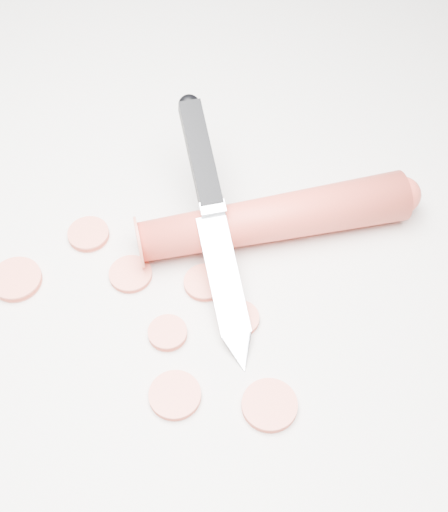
% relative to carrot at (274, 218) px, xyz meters
% --- Properties ---
extents(ground, '(2.40, 2.40, 0.00)m').
position_rel_carrot_xyz_m(ground, '(-0.06, -0.05, -0.02)').
color(ground, beige).
rests_on(ground, ground).
extents(carrot, '(0.19, 0.17, 0.04)m').
position_rel_carrot_xyz_m(carrot, '(0.00, 0.00, 0.00)').
color(carrot, red).
rests_on(carrot, ground).
extents(carrot_slice_0, '(0.04, 0.04, 0.01)m').
position_rel_carrot_xyz_m(carrot_slice_0, '(-0.16, -0.14, -0.02)').
color(carrot_slice_0, '#DB604A').
rests_on(carrot_slice_0, ground).
extents(carrot_slice_1, '(0.03, 0.03, 0.01)m').
position_rel_carrot_xyz_m(carrot_slice_1, '(-0.08, -0.09, -0.02)').
color(carrot_slice_1, '#DB604A').
rests_on(carrot_slice_1, ground).
extents(carrot_slice_2, '(0.03, 0.03, 0.01)m').
position_rel_carrot_xyz_m(carrot_slice_2, '(-0.03, -0.07, -0.02)').
color(carrot_slice_2, '#DB604A').
rests_on(carrot_slice_2, ground).
extents(carrot_slice_3, '(0.04, 0.04, 0.01)m').
position_rel_carrot_xyz_m(carrot_slice_3, '(-0.00, -0.17, -0.02)').
color(carrot_slice_3, '#DB604A').
rests_on(carrot_slice_3, ground).
extents(carrot_slice_4, '(0.03, 0.03, 0.01)m').
position_rel_carrot_xyz_m(carrot_slice_4, '(0.01, -0.09, -0.02)').
color(carrot_slice_4, '#DB604A').
rests_on(carrot_slice_4, ground).
extents(carrot_slice_5, '(0.03, 0.03, 0.01)m').
position_rel_carrot_xyz_m(carrot_slice_5, '(-0.14, -0.07, -0.02)').
color(carrot_slice_5, '#DB604A').
rests_on(carrot_slice_5, ground).
extents(carrot_slice_6, '(0.03, 0.03, 0.01)m').
position_rel_carrot_xyz_m(carrot_slice_6, '(-0.03, -0.12, -0.02)').
color(carrot_slice_6, '#DB604A').
rests_on(carrot_slice_6, ground).
extents(carrot_slice_7, '(0.04, 0.04, 0.01)m').
position_rel_carrot_xyz_m(carrot_slice_7, '(0.06, -0.14, -0.02)').
color(carrot_slice_7, '#DB604A').
rests_on(carrot_slice_7, ground).
extents(carrot_slice_8, '(0.03, 0.03, 0.01)m').
position_rel_carrot_xyz_m(carrot_slice_8, '(-0.08, -0.05, -0.02)').
color(carrot_slice_8, '#DB604A').
rests_on(carrot_slice_8, ground).
extents(kitchen_knife, '(0.16, 0.18, 0.08)m').
position_rel_carrot_xyz_m(kitchen_knife, '(-0.03, -0.04, 0.02)').
color(kitchen_knife, silver).
rests_on(kitchen_knife, ground).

